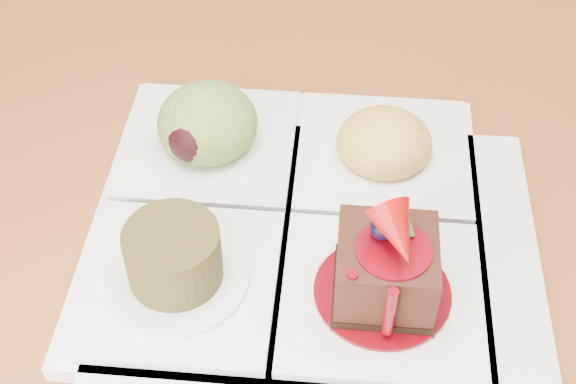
% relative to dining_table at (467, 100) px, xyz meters
% --- Properties ---
extents(dining_table, '(1.00, 1.80, 0.75)m').
position_rel_dining_table_xyz_m(dining_table, '(0.00, 0.00, 0.00)').
color(dining_table, brown).
rests_on(dining_table, ground).
extents(sampler_plate, '(0.33, 0.33, 0.10)m').
position_rel_dining_table_xyz_m(sampler_plate, '(-0.06, -0.26, 0.09)').
color(sampler_plate, silver).
rests_on(sampler_plate, dining_table).
extents(second_plate, '(0.35, 0.35, 0.01)m').
position_rel_dining_table_xyz_m(second_plate, '(-0.01, -0.29, 0.07)').
color(second_plate, silver).
rests_on(second_plate, dining_table).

